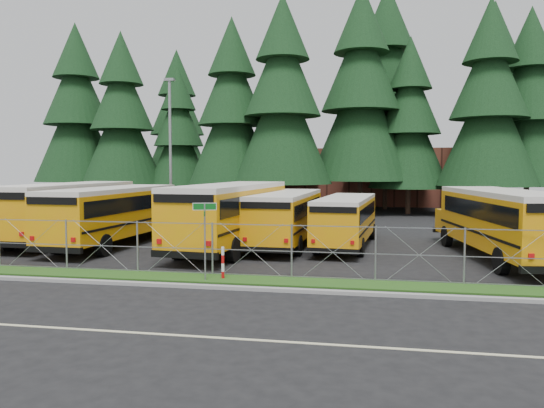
{
  "coord_description": "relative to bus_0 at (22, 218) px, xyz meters",
  "views": [
    {
      "loc": [
        4.81,
        -19.91,
        4.07
      ],
      "look_at": [
        0.34,
        4.0,
        2.37
      ],
      "focal_mm": 35.0,
      "sensor_mm": 36.0,
      "label": 1
    }
  ],
  "objects": [
    {
      "name": "light_standard",
      "position": [
        4.89,
        9.31,
        4.19
      ],
      "size": [
        0.7,
        0.35,
        10.14
      ],
      "color": "gray",
      "rests_on": "ground"
    },
    {
      "name": "bus_2",
      "position": [
        5.63,
        -0.19,
        0.2
      ],
      "size": [
        3.22,
        11.64,
        3.02
      ],
      "primitive_type": null,
      "rotation": [
        0.0,
        0.0,
        -0.04
      ],
      "color": "#DC9706",
      "rests_on": "ground"
    },
    {
      "name": "conifer_12",
      "position": [
        19.91,
        26.51,
        9.36
      ],
      "size": [
        9.65,
        9.65,
        21.35
      ],
      "primitive_type": null,
      "color": "black",
      "rests_on": "ground"
    },
    {
      "name": "bus_1",
      "position": [
        2.38,
        0.96,
        0.27
      ],
      "size": [
        3.05,
        12.14,
        3.17
      ],
      "primitive_type": null,
      "rotation": [
        0.0,
        0.0,
        -0.02
      ],
      "color": "#DC9706",
      "rests_on": "ground"
    },
    {
      "name": "bus_0",
      "position": [
        0.0,
        0.0,
        0.0
      ],
      "size": [
        3.2,
        10.16,
        2.62
      ],
      "primitive_type": null,
      "rotation": [
        0.0,
        0.0,
        0.09
      ],
      "color": "#DC9706",
      "rests_on": "ground"
    },
    {
      "name": "conifer_4",
      "position": [
        11.35,
        17.79,
        7.79
      ],
      "size": [
        8.23,
        8.23,
        18.2
      ],
      "primitive_type": null,
      "color": "black",
      "rests_on": "ground"
    },
    {
      "name": "bus_6",
      "position": [
        17.39,
        1.43,
        -0.03
      ],
      "size": [
        3.16,
        9.97,
        2.57
      ],
      "primitive_type": null,
      "rotation": [
        0.0,
        0.0,
        -0.09
      ],
      "color": "#DC9706",
      "rests_on": "ground"
    },
    {
      "name": "conifer_5",
      "position": [
        17.64,
        21.26,
        8.51
      ],
      "size": [
        8.88,
        8.88,
        19.63
      ],
      "primitive_type": null,
      "color": "black",
      "rests_on": "ground"
    },
    {
      "name": "curb",
      "position": [
        13.77,
        -8.77,
        -1.25
      ],
      "size": [
        50.0,
        0.25,
        0.12
      ],
      "primitive_type": "cube",
      "color": "gray",
      "rests_on": "ground"
    },
    {
      "name": "conifer_3",
      "position": [
        6.65,
        19.34,
        7.18
      ],
      "size": [
        7.68,
        7.68,
        16.98
      ],
      "primitive_type": null,
      "color": "black",
      "rests_on": "ground"
    },
    {
      "name": "conifer_8",
      "position": [
        31.26,
        21.39,
        7.25
      ],
      "size": [
        7.74,
        7.74,
        17.13
      ],
      "primitive_type": null,
      "color": "black",
      "rests_on": "ground"
    },
    {
      "name": "bus_4",
      "position": [
        11.9,
        -0.28,
        0.31
      ],
      "size": [
        4.04,
        12.56,
        3.24
      ],
      "primitive_type": null,
      "rotation": [
        0.0,
        0.0,
        -0.09
      ],
      "color": "#DC9706",
      "rests_on": "ground"
    },
    {
      "name": "chainlink_fence",
      "position": [
        13.77,
        -6.67,
        -0.31
      ],
      "size": [
        44.0,
        0.1,
        2.0
      ],
      "primitive_type": null,
      "color": "gray",
      "rests_on": "ground"
    },
    {
      "name": "conifer_6",
      "position": [
        21.76,
        21.68,
        6.3
      ],
      "size": [
        6.88,
        6.88,
        15.22
      ],
      "primitive_type": null,
      "color": "black",
      "rests_on": "ground"
    },
    {
      "name": "brick_building",
      "position": [
        19.77,
        34.33,
        1.69
      ],
      "size": [
        22.0,
        10.0,
        6.0
      ],
      "primitive_type": "cube",
      "color": "brown",
      "rests_on": "ground"
    },
    {
      "name": "conifer_2",
      "position": [
        0.77,
        22.0,
        5.37
      ],
      "size": [
        6.04,
        6.04,
        13.36
      ],
      "primitive_type": null,
      "color": "black",
      "rests_on": "ground"
    },
    {
      "name": "grass_verge",
      "position": [
        13.77,
        -7.37,
        -1.28
      ],
      "size": [
        50.0,
        1.4,
        0.06
      ],
      "primitive_type": "cube",
      "color": "#224915",
      "rests_on": "ground"
    },
    {
      "name": "bus_5",
      "position": [
        14.34,
        1.33,
        0.08
      ],
      "size": [
        2.88,
        10.68,
        2.78
      ],
      "primitive_type": null,
      "rotation": [
        0.0,
        0.0,
        -0.04
      ],
      "color": "#DC9706",
      "rests_on": "ground"
    },
    {
      "name": "bus_east",
      "position": [
        24.17,
        -1.04,
        0.22
      ],
      "size": [
        4.4,
        11.95,
        3.06
      ],
      "primitive_type": null,
      "rotation": [
        0.0,
        0.0,
        0.14
      ],
      "color": "#DC9706",
      "rests_on": "ground"
    },
    {
      "name": "conifer_0",
      "position": [
        -9.74,
        22.2,
        7.7
      ],
      "size": [
        8.15,
        8.15,
        18.02
      ],
      "primitive_type": null,
      "color": "black",
      "rests_on": "ground"
    },
    {
      "name": "striped_bollard",
      "position": [
        13.36,
        -7.34,
        -0.71
      ],
      "size": [
        0.11,
        0.11,
        1.2
      ],
      "primitive_type": "cylinder",
      "color": "#B20C0C",
      "rests_on": "ground"
    },
    {
      "name": "road_lane_line",
      "position": [
        13.77,
        -13.67,
        -1.3
      ],
      "size": [
        50.0,
        0.12,
        0.01
      ],
      "primitive_type": "cube",
      "color": "beige",
      "rests_on": "ground"
    },
    {
      "name": "conifer_11",
      "position": [
        9.48,
        28.98,
        6.99
      ],
      "size": [
        7.5,
        7.5,
        16.6
      ],
      "primitive_type": null,
      "color": "black",
      "rests_on": "ground"
    },
    {
      "name": "conifer_10",
      "position": [
        -2.13,
        29.32,
        7.03
      ],
      "size": [
        7.54,
        7.54,
        16.68
      ],
      "primitive_type": null,
      "color": "black",
      "rests_on": "ground"
    },
    {
      "name": "conifer_1",
      "position": [
        -4.32,
        20.77,
        7.0
      ],
      "size": [
        7.52,
        7.52,
        16.62
      ],
      "primitive_type": null,
      "color": "black",
      "rests_on": "ground"
    },
    {
      "name": "ground",
      "position": [
        13.77,
        -5.67,
        -1.31
      ],
      "size": [
        120.0,
        120.0,
        0.0
      ],
      "primitive_type": "plane",
      "color": "black",
      "rests_on": "ground"
    },
    {
      "name": "conifer_7",
      "position": [
        27.67,
        19.13,
        7.4
      ],
      "size": [
        7.88,
        7.88,
        17.43
      ],
      "primitive_type": null,
      "color": "black",
      "rests_on": "ground"
    },
    {
      "name": "street_sign",
      "position": [
        12.84,
        -7.77,
        0.72
      ],
      "size": [
        0.82,
        0.54,
        2.81
      ],
      "color": "gray",
      "rests_on": "ground"
    },
    {
      "name": "conifer_13",
      "position": [
        29.5,
        26.51,
        8.28
      ],
      "size": [
        8.67,
        8.67,
        19.18
      ],
      "primitive_type": null,
      "color": "black",
      "rests_on": "ground"
    }
  ]
}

